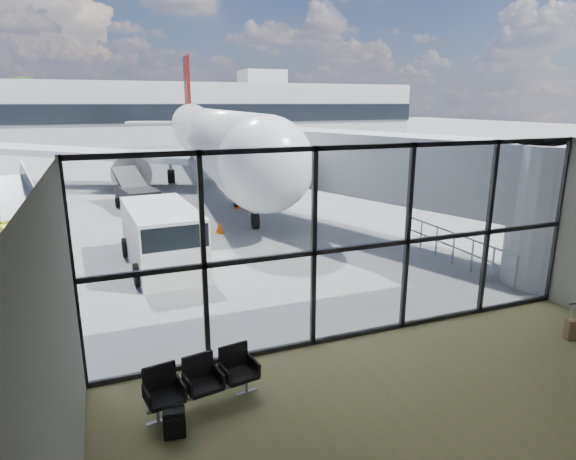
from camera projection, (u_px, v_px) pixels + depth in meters
ground at (159, 159)px, 47.48m from camera, size 220.00×220.00×0.00m
lounge_shell at (543, 312)px, 6.42m from camera, size 12.02×8.01×4.51m
glass_curtain_wall at (362, 245)px, 10.85m from camera, size 12.10×0.12×4.50m
jet_bridge at (382, 171)px, 18.80m from camera, size 8.00×16.50×4.33m
apron_railing at (453, 243)px, 16.35m from camera, size 0.06×5.46×1.11m
far_terminal at (134, 111)px, 66.01m from camera, size 80.00×12.20×11.00m
tree_5 at (24, 99)px, 69.59m from camera, size 6.27×6.27×9.03m
seating_row at (201, 378)px, 8.72m from camera, size 2.08×0.91×0.92m
backpack at (174, 423)px, 7.90m from camera, size 0.39×0.37×0.53m
suitcase at (573, 329)px, 11.16m from camera, size 0.35×0.28×0.86m
airliner at (210, 137)px, 33.90m from camera, size 32.88×38.18×9.84m
service_van at (163, 237)px, 15.89m from camera, size 2.52×4.82×2.04m
belt_loader at (137, 197)px, 24.79m from camera, size 2.23×4.48×1.97m
mobile_stairs at (20, 227)px, 19.14m from camera, size 2.69×3.75×2.40m
traffic_cone_b at (219, 227)px, 20.36m from camera, size 0.37×0.37×0.53m
traffic_cone_c at (239, 202)px, 25.20m from camera, size 0.47×0.47×0.68m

